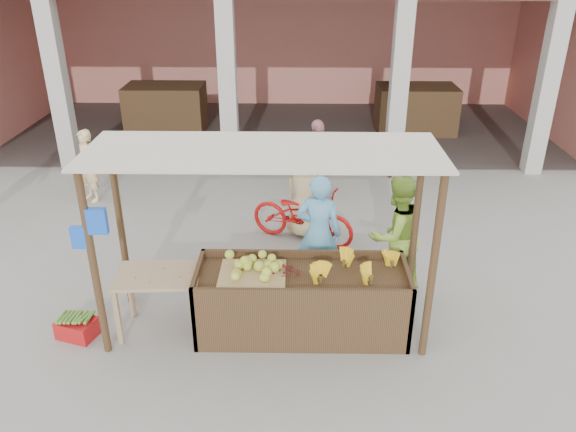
{
  "coord_description": "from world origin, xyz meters",
  "views": [
    {
      "loc": [
        0.42,
        -5.84,
        4.43
      ],
      "look_at": [
        0.31,
        1.2,
        1.03
      ],
      "focal_mm": 35.0,
      "sensor_mm": 36.0,
      "label": 1
    }
  ],
  "objects_px": {
    "vendor_blue": "(319,230)",
    "side_table": "(159,284)",
    "vendor_green": "(396,232)",
    "motorcycle": "(302,214)",
    "red_crate": "(77,328)",
    "fruit_stall": "(302,303)"
  },
  "relations": [
    {
      "from": "vendor_green",
      "to": "side_table",
      "type": "bearing_deg",
      "value": -8.6
    },
    {
      "from": "side_table",
      "to": "vendor_green",
      "type": "relative_size",
      "value": 0.58
    },
    {
      "from": "red_crate",
      "to": "vendor_blue",
      "type": "relative_size",
      "value": 0.25
    },
    {
      "from": "vendor_green",
      "to": "motorcycle",
      "type": "xyz_separation_m",
      "value": [
        -1.26,
        1.41,
        -0.42
      ]
    },
    {
      "from": "red_crate",
      "to": "motorcycle",
      "type": "bearing_deg",
      "value": 60.15
    },
    {
      "from": "fruit_stall",
      "to": "vendor_blue",
      "type": "distance_m",
      "value": 1.15
    },
    {
      "from": "vendor_blue",
      "to": "motorcycle",
      "type": "bearing_deg",
      "value": -70.68
    },
    {
      "from": "fruit_stall",
      "to": "vendor_blue",
      "type": "height_order",
      "value": "vendor_blue"
    },
    {
      "from": "red_crate",
      "to": "motorcycle",
      "type": "height_order",
      "value": "motorcycle"
    },
    {
      "from": "side_table",
      "to": "fruit_stall",
      "type": "bearing_deg",
      "value": -2.61
    },
    {
      "from": "side_table",
      "to": "red_crate",
      "type": "distance_m",
      "value": 1.19
    },
    {
      "from": "side_table",
      "to": "vendor_blue",
      "type": "relative_size",
      "value": 0.58
    },
    {
      "from": "red_crate",
      "to": "fruit_stall",
      "type": "bearing_deg",
      "value": 21.65
    },
    {
      "from": "motorcycle",
      "to": "vendor_blue",
      "type": "bearing_deg",
      "value": -147.1
    },
    {
      "from": "side_table",
      "to": "motorcycle",
      "type": "relative_size",
      "value": 0.57
    },
    {
      "from": "vendor_blue",
      "to": "side_table",
      "type": "bearing_deg",
      "value": 37.98
    },
    {
      "from": "side_table",
      "to": "red_crate",
      "type": "xyz_separation_m",
      "value": [
        -1.04,
        -0.16,
        -0.57
      ]
    },
    {
      "from": "side_table",
      "to": "vendor_blue",
      "type": "distance_m",
      "value": 2.26
    },
    {
      "from": "motorcycle",
      "to": "vendor_green",
      "type": "bearing_deg",
      "value": -113.98
    },
    {
      "from": "vendor_blue",
      "to": "motorcycle",
      "type": "xyz_separation_m",
      "value": [
        -0.21,
        1.38,
        -0.43
      ]
    },
    {
      "from": "side_table",
      "to": "red_crate",
      "type": "relative_size",
      "value": 2.31
    },
    {
      "from": "fruit_stall",
      "to": "motorcycle",
      "type": "distance_m",
      "value": 2.39
    }
  ]
}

